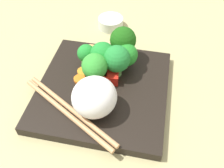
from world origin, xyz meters
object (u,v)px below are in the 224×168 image
object	(u,v)px
square_plate	(103,90)
chopstick_pair	(69,111)
rice_mound	(92,97)
sauce_cup	(111,23)
broccoli_floret_1	(95,67)
carrot_slice_4	(80,79)

from	to	relation	value
square_plate	chopstick_pair	xyz separation A→B (cm)	(4.34, 7.25, 1.39)
rice_mound	sauce_cup	world-z (taller)	rice_mound
square_plate	sauce_cup	bearing A→B (deg)	-81.48
square_plate	sauce_cup	xyz separation A→B (cm)	(3.29, -21.93, 0.32)
square_plate	broccoli_floret_1	size ratio (longest dim) A/B	3.79
square_plate	carrot_slice_4	bearing A→B (deg)	-7.57
rice_mound	sauce_cup	bearing A→B (deg)	-84.12
broccoli_floret_1	sauce_cup	xyz separation A→B (cm)	(1.59, -20.84, -4.48)
broccoli_floret_1	chopstick_pair	world-z (taller)	broccoli_floret_1
chopstick_pair	sauce_cup	bearing A→B (deg)	117.64
carrot_slice_4	rice_mound	bearing A→B (deg)	124.84
carrot_slice_4	sauce_cup	xyz separation A→B (cm)	(-1.51, -21.29, -0.92)
broccoli_floret_1	square_plate	bearing A→B (deg)	147.28
square_plate	rice_mound	distance (cm)	7.14
square_plate	rice_mound	world-z (taller)	rice_mound
broccoli_floret_1	carrot_slice_4	distance (cm)	4.74
broccoli_floret_1	carrot_slice_4	bearing A→B (deg)	8.34
square_plate	carrot_slice_4	size ratio (longest dim) A/B	10.51
square_plate	chopstick_pair	size ratio (longest dim) A/B	1.22
rice_mound	carrot_slice_4	bearing A→B (deg)	-55.16
broccoli_floret_1	chopstick_pair	xyz separation A→B (cm)	(2.64, 8.35, -3.41)
broccoli_floret_1	sauce_cup	bearing A→B (deg)	-85.65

